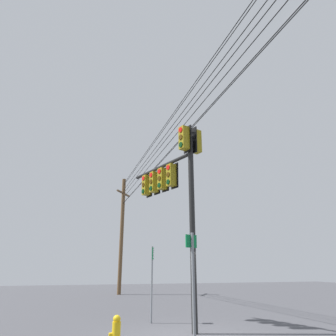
{
  "coord_description": "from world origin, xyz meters",
  "views": [
    {
      "loc": [
        -9.68,
        3.24,
        2.01
      ],
      "look_at": [
        1.83,
        0.12,
        5.88
      ],
      "focal_mm": 32.59,
      "sensor_mm": 36.0,
      "label": 1
    }
  ],
  "objects_px": {
    "utility_pole_wooden": "(122,232)",
    "route_sign_secondary": "(152,275)",
    "route_sign_primary": "(193,282)",
    "fire_hydrant": "(116,332)"
  },
  "relations": [
    {
      "from": "utility_pole_wooden",
      "to": "route_sign_primary",
      "type": "relative_size",
      "value": 3.26
    },
    {
      "from": "utility_pole_wooden",
      "to": "route_sign_secondary",
      "type": "relative_size",
      "value": 3.28
    },
    {
      "from": "utility_pole_wooden",
      "to": "route_sign_secondary",
      "type": "bearing_deg",
      "value": 178.95
    },
    {
      "from": "utility_pole_wooden",
      "to": "route_sign_secondary",
      "type": "height_order",
      "value": "utility_pole_wooden"
    },
    {
      "from": "utility_pole_wooden",
      "to": "route_sign_primary",
      "type": "xyz_separation_m",
      "value": [
        -18.05,
        0.41,
        -3.03
      ]
    },
    {
      "from": "utility_pole_wooden",
      "to": "route_sign_primary",
      "type": "bearing_deg",
      "value": 178.7
    },
    {
      "from": "route_sign_secondary",
      "to": "utility_pole_wooden",
      "type": "bearing_deg",
      "value": -1.05
    },
    {
      "from": "fire_hydrant",
      "to": "route_sign_secondary",
      "type": "bearing_deg",
      "value": -25.84
    },
    {
      "from": "utility_pole_wooden",
      "to": "fire_hydrant",
      "type": "xyz_separation_m",
      "value": [
        -16.33,
        1.93,
        -4.3
      ]
    },
    {
      "from": "route_sign_primary",
      "to": "fire_hydrant",
      "type": "height_order",
      "value": "route_sign_primary"
    }
  ]
}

